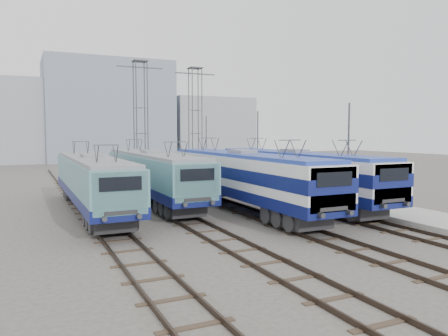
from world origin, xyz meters
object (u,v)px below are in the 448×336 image
locomotive_center_left (153,173)px  locomotive_center_right (243,175)px  mast_front (348,157)px  mast_mid (258,150)px  safety_cone (383,206)px  locomotive_far_left (92,179)px  locomotive_far_right (296,172)px  mast_rear (206,147)px  catenary_tower_west (141,117)px  catenary_tower_east (195,118)px

locomotive_center_left → locomotive_center_right: size_ratio=0.96×
mast_front → mast_mid: size_ratio=1.00×
mast_mid → safety_cone: bearing=-87.2°
locomotive_far_left → locomotive_far_right: bearing=-10.1°
mast_front → mast_mid: same height
locomotive_far_right → mast_mid: bearing=78.0°
locomotive_far_right → mast_rear: mast_rear is taller
locomotive_center_right → mast_front: (6.35, -2.60, 1.15)m
mast_front → catenary_tower_west: bearing=113.3°
locomotive_far_left → catenary_tower_west: size_ratio=1.45×
locomotive_far_right → mast_front: size_ratio=2.60×
mast_rear → safety_cone: mast_rear is taller
locomotive_far_right → catenary_tower_east: 19.21m
mast_front → mast_rear: same height
locomotive_center_right → catenary_tower_west: (-2.25, 17.40, 4.29)m
safety_cone → locomotive_center_right: bearing=144.6°
mast_rear → safety_cone: (0.70, -26.41, -2.94)m
locomotive_far_right → catenary_tower_east: size_ratio=1.52×
mast_rear → safety_cone: 26.58m
locomotive_center_left → mast_front: 13.49m
mast_mid → catenary_tower_west: bearing=137.1°
mast_mid → locomotive_center_right: bearing=-124.0°
locomotive_far_right → mast_front: (1.85, -3.28, 1.18)m
locomotive_center_right → mast_rear: bearing=73.5°
safety_cone → locomotive_center_left: bearing=138.2°
catenary_tower_west → mast_mid: 12.16m
catenary_tower_west → mast_mid: (8.60, -8.00, -3.14)m
mast_front → safety_cone: 3.87m
locomotive_center_left → safety_cone: locomotive_center_left is taller
locomotive_center_right → mast_mid: size_ratio=2.63×
catenary_tower_west → mast_rear: bearing=24.9°
locomotive_center_left → catenary_tower_west: size_ratio=1.48×
locomotive_far_left → safety_cone: bearing=-26.8°
locomotive_center_right → safety_cone: locomotive_center_right is taller
catenary_tower_west → locomotive_far_left: bearing=-115.3°
safety_cone → mast_front: bearing=106.1°
catenary_tower_west → mast_front: (8.60, -20.00, -3.14)m
locomotive_center_left → mast_front: (10.85, -7.91, 1.29)m
mast_front → locomotive_far_left: bearing=159.7°
catenary_tower_west → catenary_tower_east: 6.80m
catenary_tower_west → mast_rear: 9.99m
locomotive_center_right → catenary_tower_east: (4.25, 19.40, 4.29)m
locomotive_far_left → mast_rear: size_ratio=2.49×
mast_rear → mast_front: bearing=-90.0°
mast_rear → locomotive_center_right: bearing=-106.5°
catenary_tower_west → catenary_tower_east: bearing=17.1°
locomotive_far_left → catenary_tower_east: size_ratio=1.45×
catenary_tower_west → mast_rear: (8.60, 4.00, -3.14)m
catenary_tower_east → mast_rear: size_ratio=1.71×
locomotive_far_left → mast_mid: 16.65m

